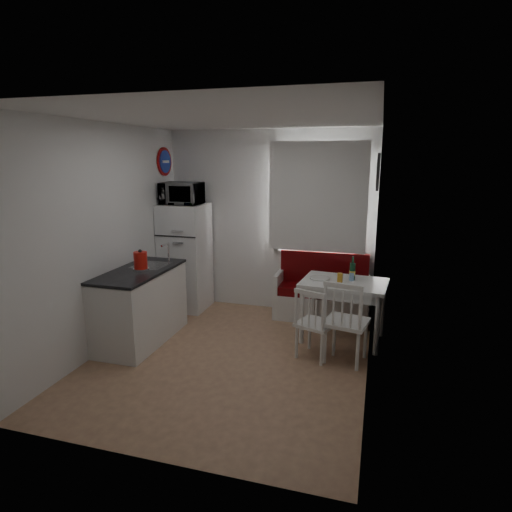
% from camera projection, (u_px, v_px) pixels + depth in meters
% --- Properties ---
extents(floor, '(3.00, 3.50, 0.02)m').
position_uv_depth(floor, '(230.00, 358.00, 4.84)').
color(floor, '#976C50').
rests_on(floor, ground).
extents(ceiling, '(3.00, 3.50, 0.02)m').
position_uv_depth(ceiling, '(227.00, 117.00, 4.25)').
color(ceiling, white).
rests_on(ceiling, wall_back).
extents(wall_back, '(3.00, 0.02, 2.60)m').
position_uv_depth(wall_back, '(269.00, 222.00, 6.18)').
color(wall_back, white).
rests_on(wall_back, floor).
extents(wall_front, '(3.00, 0.02, 2.60)m').
position_uv_depth(wall_front, '(142.00, 295.00, 2.91)').
color(wall_front, white).
rests_on(wall_front, floor).
extents(wall_left, '(0.02, 3.50, 2.60)m').
position_uv_depth(wall_left, '(107.00, 238.00, 4.95)').
color(wall_left, white).
rests_on(wall_left, floor).
extents(wall_right, '(0.02, 3.50, 2.60)m').
position_uv_depth(wall_right, '(374.00, 254.00, 4.14)').
color(wall_right, white).
rests_on(wall_right, floor).
extents(window, '(1.22, 0.06, 1.47)m').
position_uv_depth(window, '(318.00, 201.00, 5.89)').
color(window, white).
rests_on(window, wall_back).
extents(curtain, '(1.35, 0.02, 1.50)m').
position_uv_depth(curtain, '(317.00, 198.00, 5.81)').
color(curtain, white).
rests_on(curtain, wall_back).
extents(kitchen_counter, '(0.62, 1.32, 1.16)m').
position_uv_depth(kitchen_counter, '(141.00, 305.00, 5.20)').
color(kitchen_counter, white).
rests_on(kitchen_counter, floor).
extents(wall_sign, '(0.03, 0.40, 0.40)m').
position_uv_depth(wall_sign, '(165.00, 162.00, 6.10)').
color(wall_sign, '#1A329D').
rests_on(wall_sign, wall_left).
extents(picture_frame, '(0.04, 0.52, 0.42)m').
position_uv_depth(picture_frame, '(378.00, 171.00, 5.00)').
color(picture_frame, black).
rests_on(picture_frame, wall_right).
extents(bench, '(1.29, 0.50, 0.92)m').
position_uv_depth(bench, '(322.00, 297.00, 5.96)').
color(bench, white).
rests_on(bench, floor).
extents(dining_table, '(1.06, 0.79, 0.75)m').
position_uv_depth(dining_table, '(344.00, 288.00, 5.18)').
color(dining_table, white).
rests_on(dining_table, floor).
extents(chair_left, '(0.49, 0.49, 0.44)m').
position_uv_depth(chair_left, '(315.00, 317.00, 4.67)').
color(chair_left, white).
rests_on(chair_left, floor).
extents(chair_right, '(0.52, 0.50, 0.51)m').
position_uv_depth(chair_right, '(346.00, 314.00, 4.55)').
color(chair_right, white).
rests_on(chair_right, floor).
extents(fridge, '(0.62, 0.62, 1.56)m').
position_uv_depth(fridge, '(186.00, 257.00, 6.29)').
color(fridge, white).
rests_on(fridge, floor).
extents(microwave, '(0.56, 0.38, 0.31)m').
position_uv_depth(microwave, '(182.00, 193.00, 6.03)').
color(microwave, white).
rests_on(microwave, fridge).
extents(kettle, '(0.19, 0.19, 0.25)m').
position_uv_depth(kettle, '(141.00, 261.00, 5.04)').
color(kettle, red).
rests_on(kettle, kitchen_counter).
extents(wine_bottle, '(0.07, 0.07, 0.29)m').
position_uv_depth(wine_bottle, '(352.00, 268.00, 5.20)').
color(wine_bottle, '#123921').
rests_on(wine_bottle, dining_table).
extents(drinking_glass_orange, '(0.07, 0.07, 0.11)m').
position_uv_depth(drinking_glass_orange, '(340.00, 278.00, 5.11)').
color(drinking_glass_orange, gold).
rests_on(drinking_glass_orange, dining_table).
extents(drinking_glass_blue, '(0.06, 0.06, 0.09)m').
position_uv_depth(drinking_glass_blue, '(352.00, 277.00, 5.17)').
color(drinking_glass_blue, '#7CA5D3').
rests_on(drinking_glass_blue, dining_table).
extents(plate, '(0.25, 0.25, 0.02)m').
position_uv_depth(plate, '(320.00, 278.00, 5.26)').
color(plate, white).
rests_on(plate, dining_table).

